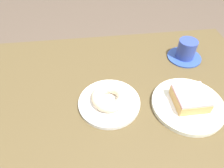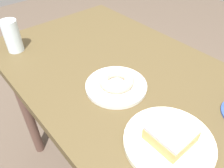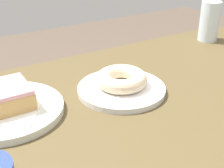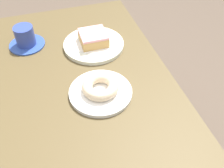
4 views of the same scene
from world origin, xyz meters
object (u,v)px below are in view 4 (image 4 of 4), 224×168
Objects in this scene: plate_glazed_square at (94,45)px; donut_glazed_square at (93,38)px; donut_sugar_ring at (100,87)px; coffee_cup at (25,37)px; plate_sugar_ring at (101,92)px.

donut_glazed_square reaches higher than plate_glazed_square.
coffee_cup is (0.33, 0.20, 0.00)m from donut_sugar_ring.
plate_sugar_ring is 1.73× the size of donut_sugar_ring.
plate_sugar_ring is 0.25m from donut_glazed_square.
plate_glazed_square is 1.70× the size of coffee_cup.
donut_sugar_ring is 0.25m from plate_glazed_square.
donut_sugar_ring is at bearing 180.00° from plate_sugar_ring.
plate_sugar_ring is at bearing 0.00° from donut_sugar_ring.
coffee_cup is (0.33, 0.20, 0.03)m from plate_sugar_ring.
coffee_cup is at bearing 71.14° from donut_glazed_square.
plate_sugar_ring is 0.87× the size of plate_glazed_square.
donut_glazed_square is at bearing 90.00° from plate_glazed_square.
donut_glazed_square is (0.25, -0.04, 0.01)m from donut_sugar_ring.
donut_glazed_square is at bearing -108.86° from coffee_cup.
donut_sugar_ring is 0.39m from coffee_cup.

